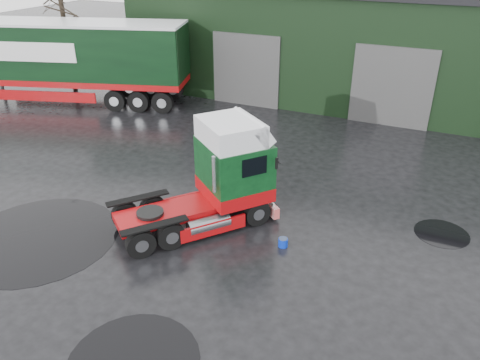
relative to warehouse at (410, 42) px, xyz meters
name	(u,v)px	position (x,y,z in m)	size (l,w,h in m)	color
ground	(239,268)	(-2.00, -20.00, -3.16)	(100.00, 100.00, 0.00)	black
warehouse	(410,42)	(0.00, 0.00, 0.00)	(32.40, 12.40, 6.30)	black
hero_tractor	(189,179)	(-4.43, -18.56, -1.37)	(2.44, 5.74, 3.57)	#0A3314
trailer_left	(58,62)	(-18.00, -10.00, -0.84)	(3.05, 14.91, 4.63)	silver
wash_bucket	(283,242)	(-1.21, -18.41, -3.02)	(0.30, 0.30, 0.28)	#0828BA
tree_left	(64,21)	(-19.00, -8.00, 1.09)	(4.40, 4.40, 8.50)	black
puddle_1	(442,234)	(3.32, -15.57, -3.15)	(1.76, 1.76, 0.01)	black
puddle_2	(39,238)	(-8.61, -21.29, -3.15)	(5.12, 5.12, 0.01)	black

